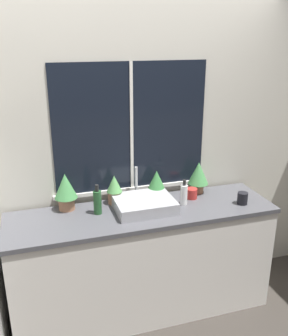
{
  "coord_description": "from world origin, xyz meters",
  "views": [
    {
      "loc": [
        -0.77,
        -2.21,
        2.19
      ],
      "look_at": [
        0.01,
        0.28,
        1.26
      ],
      "focal_mm": 40.0,
      "sensor_mm": 36.0,
      "label": 1
    }
  ],
  "objects_px": {
    "potted_plant_far_left": "(66,190)",
    "mug_red": "(192,193)",
    "bottle_tall": "(97,202)",
    "mug_black": "(242,198)",
    "potted_plant_far_right": "(198,175)",
    "soap_bottle": "(184,194)",
    "sink": "(144,204)",
    "potted_plant_center_left": "(114,189)",
    "potted_plant_center_right": "(156,182)"
  },
  "relations": [
    {
      "from": "sink",
      "to": "bottle_tall",
      "type": "xyz_separation_m",
      "value": [
        -0.36,
        0.03,
        0.05
      ]
    },
    {
      "from": "potted_plant_far_left",
      "to": "mug_black",
      "type": "height_order",
      "value": "potted_plant_far_left"
    },
    {
      "from": "potted_plant_far_left",
      "to": "mug_red",
      "type": "bearing_deg",
      "value": -5.44
    },
    {
      "from": "bottle_tall",
      "to": "potted_plant_far_right",
      "type": "bearing_deg",
      "value": 9.14
    },
    {
      "from": "mug_red",
      "to": "potted_plant_far_right",
      "type": "bearing_deg",
      "value": 43.9
    },
    {
      "from": "sink",
      "to": "potted_plant_far_right",
      "type": "distance_m",
      "value": 0.58
    },
    {
      "from": "potted_plant_far_left",
      "to": "mug_red",
      "type": "relative_size",
      "value": 3.2
    },
    {
      "from": "mug_red",
      "to": "potted_plant_far_left",
      "type": "bearing_deg",
      "value": 174.56
    },
    {
      "from": "potted_plant_far_left",
      "to": "potted_plant_center_right",
      "type": "bearing_deg",
      "value": -0.0
    },
    {
      "from": "soap_bottle",
      "to": "potted_plant_far_left",
      "type": "bearing_deg",
      "value": 168.27
    },
    {
      "from": "sink",
      "to": "soap_bottle",
      "type": "bearing_deg",
      "value": -1.68
    },
    {
      "from": "bottle_tall",
      "to": "mug_black",
      "type": "bearing_deg",
      "value": -8.72
    },
    {
      "from": "soap_bottle",
      "to": "potted_plant_far_right",
      "type": "bearing_deg",
      "value": 41.73
    },
    {
      "from": "potted_plant_center_left",
      "to": "potted_plant_center_right",
      "type": "bearing_deg",
      "value": 0.0
    },
    {
      "from": "sink",
      "to": "soap_bottle",
      "type": "relative_size",
      "value": 2.15
    },
    {
      "from": "potted_plant_far_left",
      "to": "sink",
      "type": "bearing_deg",
      "value": -17.25
    },
    {
      "from": "sink",
      "to": "potted_plant_center_left",
      "type": "height_order",
      "value": "sink"
    },
    {
      "from": "bottle_tall",
      "to": "soap_bottle",
      "type": "bearing_deg",
      "value": -3.6
    },
    {
      "from": "mug_red",
      "to": "sink",
      "type": "bearing_deg",
      "value": -169.54
    },
    {
      "from": "sink",
      "to": "potted_plant_far_left",
      "type": "bearing_deg",
      "value": 162.75
    },
    {
      "from": "potted_plant_center_left",
      "to": "mug_red",
      "type": "distance_m",
      "value": 0.64
    },
    {
      "from": "potted_plant_center_left",
      "to": "mug_black",
      "type": "xyz_separation_m",
      "value": [
        0.97,
        -0.32,
        -0.08
      ]
    },
    {
      "from": "potted_plant_center_right",
      "to": "mug_black",
      "type": "distance_m",
      "value": 0.7
    },
    {
      "from": "sink",
      "to": "potted_plant_center_right",
      "type": "relative_size",
      "value": 1.89
    },
    {
      "from": "potted_plant_center_left",
      "to": "potted_plant_far_right",
      "type": "height_order",
      "value": "potted_plant_far_right"
    },
    {
      "from": "mug_red",
      "to": "potted_plant_center_left",
      "type": "bearing_deg",
      "value": 171.32
    },
    {
      "from": "soap_bottle",
      "to": "mug_red",
      "type": "xyz_separation_m",
      "value": [
        0.11,
        0.09,
        -0.04
      ]
    },
    {
      "from": "potted_plant_center_left",
      "to": "mug_red",
      "type": "xyz_separation_m",
      "value": [
        0.63,
        -0.1,
        -0.08
      ]
    },
    {
      "from": "sink",
      "to": "potted_plant_far_right",
      "type": "xyz_separation_m",
      "value": [
        0.54,
        0.18,
        0.11
      ]
    },
    {
      "from": "potted_plant_far_left",
      "to": "soap_bottle",
      "type": "relative_size",
      "value": 1.39
    },
    {
      "from": "potted_plant_center_right",
      "to": "potted_plant_far_left",
      "type": "bearing_deg",
      "value": 180.0
    },
    {
      "from": "potted_plant_center_left",
      "to": "sink",
      "type": "bearing_deg",
      "value": -42.86
    },
    {
      "from": "soap_bottle",
      "to": "mug_red",
      "type": "relative_size",
      "value": 2.3
    },
    {
      "from": "potted_plant_far_right",
      "to": "soap_bottle",
      "type": "height_order",
      "value": "potted_plant_far_right"
    },
    {
      "from": "potted_plant_far_right",
      "to": "soap_bottle",
      "type": "relative_size",
      "value": 1.3
    },
    {
      "from": "potted_plant_center_right",
      "to": "potted_plant_far_right",
      "type": "height_order",
      "value": "potted_plant_far_right"
    },
    {
      "from": "potted_plant_center_right",
      "to": "soap_bottle",
      "type": "relative_size",
      "value": 1.14
    },
    {
      "from": "potted_plant_center_left",
      "to": "potted_plant_far_left",
      "type": "bearing_deg",
      "value": 180.0
    },
    {
      "from": "potted_plant_center_left",
      "to": "mug_black",
      "type": "bearing_deg",
      "value": -18.12
    },
    {
      "from": "potted_plant_far_right",
      "to": "soap_bottle",
      "type": "distance_m",
      "value": 0.29
    },
    {
      "from": "potted_plant_center_right",
      "to": "potted_plant_far_right",
      "type": "xyz_separation_m",
      "value": [
        0.38,
        0.0,
        0.02
      ]
    },
    {
      "from": "potted_plant_center_left",
      "to": "soap_bottle",
      "type": "relative_size",
      "value": 1.13
    },
    {
      "from": "sink",
      "to": "soap_bottle",
      "type": "height_order",
      "value": "sink"
    },
    {
      "from": "potted_plant_far_left",
      "to": "mug_red",
      "type": "distance_m",
      "value": 1.02
    },
    {
      "from": "potted_plant_center_right",
      "to": "mug_black",
      "type": "relative_size",
      "value": 2.47
    },
    {
      "from": "potted_plant_center_left",
      "to": "soap_bottle",
      "type": "bearing_deg",
      "value": -19.75
    },
    {
      "from": "sink",
      "to": "potted_plant_far_right",
      "type": "bearing_deg",
      "value": 18.2
    },
    {
      "from": "potted_plant_far_left",
      "to": "potted_plant_center_left",
      "type": "bearing_deg",
      "value": -0.0
    },
    {
      "from": "potted_plant_center_right",
      "to": "potted_plant_center_left",
      "type": "bearing_deg",
      "value": 180.0
    },
    {
      "from": "potted_plant_center_left",
      "to": "potted_plant_far_right",
      "type": "bearing_deg",
      "value": 0.0
    }
  ]
}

